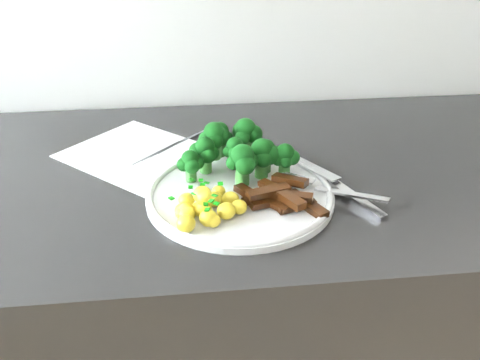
{
  "coord_description": "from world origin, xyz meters",
  "views": [
    {
      "loc": [
        -0.08,
        0.97,
        1.26
      ],
      "look_at": [
        -0.01,
        1.6,
        0.9
      ],
      "focal_mm": 37.97,
      "sensor_mm": 36.0,
      "label": 1
    }
  ],
  "objects_px": {
    "potatoes": "(205,206)",
    "knife": "(342,190)",
    "counter": "(251,359)",
    "plate": "(240,193)",
    "fork": "(336,189)",
    "recipe_paper": "(148,157)",
    "broccoli": "(237,149)",
    "beef_strips": "(280,196)"
  },
  "relations": [
    {
      "from": "recipe_paper",
      "to": "knife",
      "type": "relative_size",
      "value": 1.61
    },
    {
      "from": "broccoli",
      "to": "fork",
      "type": "xyz_separation_m",
      "value": [
        0.13,
        -0.09,
        -0.03
      ]
    },
    {
      "from": "recipe_paper",
      "to": "knife",
      "type": "bearing_deg",
      "value": -27.95
    },
    {
      "from": "potatoes",
      "to": "knife",
      "type": "relative_size",
      "value": 0.51
    },
    {
      "from": "beef_strips",
      "to": "knife",
      "type": "bearing_deg",
      "value": 14.93
    },
    {
      "from": "broccoli",
      "to": "potatoes",
      "type": "distance_m",
      "value": 0.13
    },
    {
      "from": "beef_strips",
      "to": "knife",
      "type": "relative_size",
      "value": 0.59
    },
    {
      "from": "plate",
      "to": "broccoli",
      "type": "height_order",
      "value": "broccoli"
    },
    {
      "from": "plate",
      "to": "knife",
      "type": "bearing_deg",
      "value": -3.05
    },
    {
      "from": "counter",
      "to": "knife",
      "type": "relative_size",
      "value": 11.34
    },
    {
      "from": "plate",
      "to": "broccoli",
      "type": "bearing_deg",
      "value": 87.7
    },
    {
      "from": "potatoes",
      "to": "beef_strips",
      "type": "relative_size",
      "value": 0.86
    },
    {
      "from": "knife",
      "to": "broccoli",
      "type": "bearing_deg",
      "value": 153.83
    },
    {
      "from": "counter",
      "to": "plate",
      "type": "height_order",
      "value": "plate"
    },
    {
      "from": "counter",
      "to": "fork",
      "type": "bearing_deg",
      "value": -45.49
    },
    {
      "from": "broccoli",
      "to": "knife",
      "type": "distance_m",
      "value": 0.17
    },
    {
      "from": "plate",
      "to": "potatoes",
      "type": "relative_size",
      "value": 2.61
    },
    {
      "from": "plate",
      "to": "knife",
      "type": "relative_size",
      "value": 1.33
    },
    {
      "from": "recipe_paper",
      "to": "potatoes",
      "type": "bearing_deg",
      "value": -66.32
    },
    {
      "from": "recipe_paper",
      "to": "beef_strips",
      "type": "relative_size",
      "value": 2.71
    },
    {
      "from": "beef_strips",
      "to": "counter",
      "type": "bearing_deg",
      "value": 99.68
    },
    {
      "from": "counter",
      "to": "broccoli",
      "type": "bearing_deg",
      "value": -145.4
    },
    {
      "from": "potatoes",
      "to": "fork",
      "type": "height_order",
      "value": "potatoes"
    },
    {
      "from": "recipe_paper",
      "to": "beef_strips",
      "type": "height_order",
      "value": "beef_strips"
    },
    {
      "from": "counter",
      "to": "fork",
      "type": "xyz_separation_m",
      "value": [
        0.1,
        -0.11,
        0.46
      ]
    },
    {
      "from": "counter",
      "to": "fork",
      "type": "height_order",
      "value": "fork"
    },
    {
      "from": "counter",
      "to": "fork",
      "type": "relative_size",
      "value": 16.75
    },
    {
      "from": "broccoli",
      "to": "counter",
      "type": "bearing_deg",
      "value": 34.6
    },
    {
      "from": "plate",
      "to": "knife",
      "type": "distance_m",
      "value": 0.15
    },
    {
      "from": "plate",
      "to": "fork",
      "type": "xyz_separation_m",
      "value": [
        0.14,
        -0.02,
        0.01
      ]
    },
    {
      "from": "recipe_paper",
      "to": "fork",
      "type": "bearing_deg",
      "value": -31.27
    },
    {
      "from": "fork",
      "to": "knife",
      "type": "relative_size",
      "value": 0.68
    },
    {
      "from": "plate",
      "to": "recipe_paper",
      "type": "bearing_deg",
      "value": 133.83
    },
    {
      "from": "counter",
      "to": "plate",
      "type": "distance_m",
      "value": 0.45
    },
    {
      "from": "fork",
      "to": "knife",
      "type": "xyz_separation_m",
      "value": [
        0.01,
        0.01,
        -0.01
      ]
    },
    {
      "from": "recipe_paper",
      "to": "beef_strips",
      "type": "distance_m",
      "value": 0.26
    },
    {
      "from": "counter",
      "to": "potatoes",
      "type": "relative_size",
      "value": 22.3
    },
    {
      "from": "beef_strips",
      "to": "broccoli",
      "type": "bearing_deg",
      "value": 116.46
    },
    {
      "from": "recipe_paper",
      "to": "broccoli",
      "type": "height_order",
      "value": "broccoli"
    },
    {
      "from": "plate",
      "to": "counter",
      "type": "bearing_deg",
      "value": 69.55
    },
    {
      "from": "recipe_paper",
      "to": "broccoli",
      "type": "bearing_deg",
      "value": -29.73
    },
    {
      "from": "counter",
      "to": "beef_strips",
      "type": "xyz_separation_m",
      "value": [
        0.02,
        -0.12,
        0.46
      ]
    }
  ]
}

